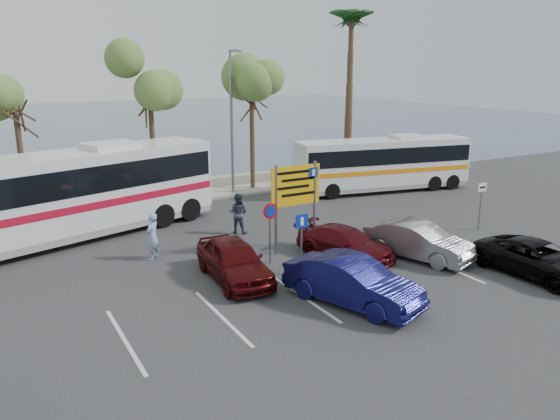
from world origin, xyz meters
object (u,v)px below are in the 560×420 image
suv_black (538,259)px  pedestrian_near (153,236)px  car_blue (353,282)px  pedestrian_far (238,213)px  coach_bus_right (383,166)px  coach_bus_left (73,197)px  direction_sign (296,192)px  street_lamp_right (232,115)px  car_silver_b (418,241)px  car_maroon (346,243)px  car_red (234,260)px

suv_black → pedestrian_near: 14.25m
car_blue → pedestrian_far: size_ratio=2.47×
coach_bus_right → suv_black: bearing=-106.8°
car_blue → coach_bus_left: bearing=99.6°
direction_sign → car_blue: 5.72m
direction_sign → coach_bus_right: bearing=33.8°
direction_sign → coach_bus_left: 9.61m
street_lamp_right → car_silver_b: (1.67, -13.49, -3.89)m
direction_sign → car_maroon: direction_sign is taller
coach_bus_left → coach_bus_right: (17.65, 0.82, -0.33)m
street_lamp_right → direction_sign: bearing=-100.9°
direction_sign → car_red: 4.27m
coach_bus_left → pedestrian_near: (2.14, -4.17, -0.95)m
street_lamp_right → car_blue: street_lamp_right is taller
car_blue → suv_black: car_blue is taller
car_maroon → pedestrian_near: 7.51m
direction_sign → pedestrian_near: size_ratio=1.96×
car_maroon → car_blue: bearing=-144.4°
direction_sign → car_maroon: bearing=-53.2°
pedestrian_near → pedestrian_far: bearing=158.5°
car_maroon → pedestrian_far: (-2.27, 5.00, 0.32)m
direction_sign → coach_bus_left: size_ratio=0.27×
street_lamp_right → suv_black: size_ratio=1.77×
suv_black → car_silver_b: size_ratio=1.06×
street_lamp_right → suv_black: (4.07, -17.02, -3.97)m
coach_bus_left → suv_black: size_ratio=2.90×
car_maroon → pedestrian_far: pedestrian_far is taller
suv_black → pedestrian_near: bearing=141.1°
pedestrian_near → coach_bus_right: bearing=157.4°
suv_black → pedestrian_far: size_ratio=2.48×
coach_bus_left → direction_sign: bearing=-38.5°
pedestrian_far → street_lamp_right: bearing=-65.7°
car_maroon → pedestrian_far: 5.50m
coach_bus_left → coach_bus_right: 17.68m
street_lamp_right → suv_black: bearing=-76.5°
direction_sign → pedestrian_near: (-5.36, 1.80, -1.51)m
car_blue → pedestrian_near: pedestrian_near is taller
pedestrian_near → car_red: bearing=77.2°
pedestrian_far → car_silver_b: bearing=173.3°
pedestrian_far → coach_bus_right: bearing=-115.2°
pedestrian_near → direction_sign: bearing=121.0°
street_lamp_right → car_red: size_ratio=1.87×
direction_sign → car_blue: bearing=-101.9°
direction_sign → car_silver_b: (3.67, -3.17, -1.72)m
coach_bus_right → car_red: size_ratio=2.53×
direction_sign → car_maroon: size_ratio=0.88×
car_red → pedestrian_near: 3.96m
street_lamp_right → car_maroon: size_ratio=1.95×
car_maroon → car_silver_b: (2.40, -1.47, 0.11)m
direction_sign → coach_bus_right: size_ratio=0.33×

